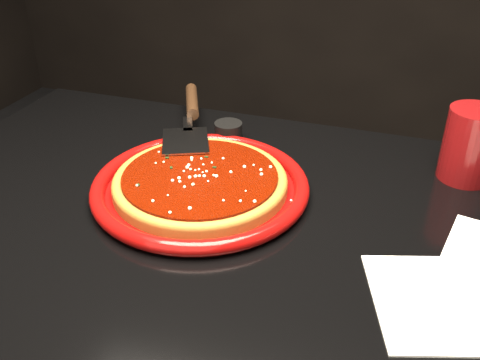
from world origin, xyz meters
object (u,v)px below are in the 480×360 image
at_px(pizza_server, 190,117).
at_px(cup, 470,145).
at_px(ramekin, 228,133).
at_px(plate, 200,186).

bearing_deg(pizza_server, cup, -23.44).
bearing_deg(ramekin, pizza_server, -176.17).
bearing_deg(plate, ramekin, 95.92).
relative_size(plate, cup, 2.83).
bearing_deg(pizza_server, plate, -86.99).
bearing_deg(cup, ramekin, -179.28).
distance_m(cup, ramekin, 0.44).
height_order(plate, cup, cup).
xyz_separation_m(pizza_server, cup, (0.52, 0.01, 0.02)).
height_order(plate, pizza_server, pizza_server).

